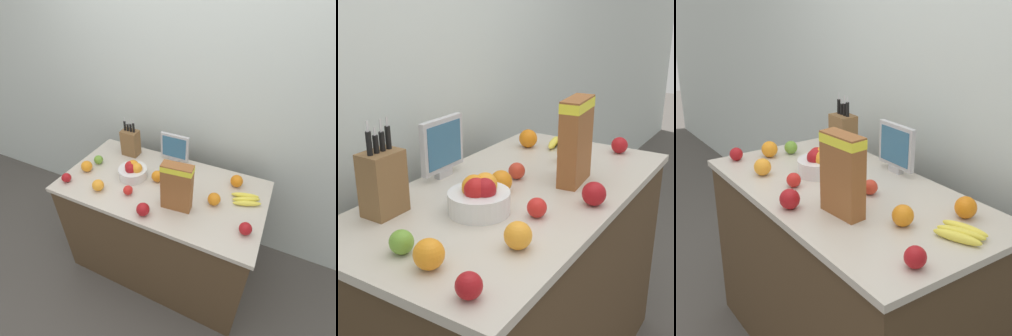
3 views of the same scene
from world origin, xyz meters
The scene contains 18 objects.
wall_back centered at (0.00, 0.59, 1.30)m, with size 9.00×0.06×2.60m.
counter centered at (0.00, 0.00, 0.45)m, with size 1.43×0.76×0.89m.
knife_block centered at (-0.40, 0.26, 1.01)m, with size 0.13×0.10×0.32m.
small_monitor centered at (-0.04, 0.31, 1.02)m, with size 0.23×0.03×0.24m.
cereal_box centered at (0.18, -0.15, 1.07)m, with size 0.20×0.09×0.33m.
fruit_bowl centered at (-0.23, 0.00, 0.95)m, with size 0.21×0.21×0.13m.
banana_bunch centered at (0.57, 0.09, 0.91)m, with size 0.21×0.16×0.04m.
apple_near_bananas centered at (0.62, -0.18, 0.93)m, with size 0.07×0.07×0.07m, color #A31419.
apple_rear centered at (0.02, -0.30, 0.94)m, with size 0.08×0.08×0.08m, color #A31419.
apple_front centered at (0.09, 0.05, 0.93)m, with size 0.07×0.07×0.07m, color red.
apple_leftmost centered at (-0.16, -0.18, 0.93)m, with size 0.07×0.07×0.07m, color red.
apple_middle centered at (-0.56, 0.03, 0.93)m, with size 0.07×0.07×0.07m, color #6B9E33.
apple_by_knife_block centered at (-0.63, -0.25, 0.93)m, with size 0.07×0.07×0.07m, color #A31419.
orange_by_cereal centered at (0.48, 0.22, 0.94)m, with size 0.09×0.09×0.09m, color orange.
orange_front_right centered at (-0.58, -0.09, 0.94)m, with size 0.08×0.08×0.08m, color orange.
orange_mid_left centered at (0.39, -0.02, 0.94)m, with size 0.08×0.08×0.08m, color orange.
orange_back_center centered at (-0.05, 0.03, 0.94)m, with size 0.08×0.08×0.08m, color orange.
orange_mid_right centered at (-0.37, -0.23, 0.94)m, with size 0.08×0.08×0.08m, color orange.
Camera 2 is at (-1.37, -0.82, 1.56)m, focal length 50.00 mm.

